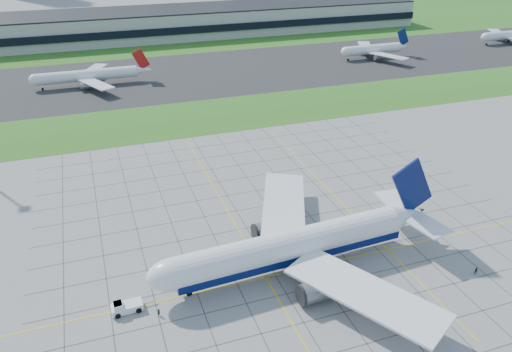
% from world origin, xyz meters
% --- Properties ---
extents(ground, '(1400.00, 1400.00, 0.00)m').
position_xyz_m(ground, '(0.00, 0.00, 0.00)').
color(ground, gray).
rests_on(ground, ground).
extents(grass_median, '(700.00, 35.00, 0.04)m').
position_xyz_m(grass_median, '(0.00, 90.00, 0.02)').
color(grass_median, '#305E1A').
rests_on(grass_median, ground).
extents(asphalt_taxiway, '(700.00, 75.00, 0.04)m').
position_xyz_m(asphalt_taxiway, '(0.00, 145.00, 0.03)').
color(asphalt_taxiway, '#383838').
rests_on(asphalt_taxiway, ground).
extents(grass_far, '(700.00, 145.00, 0.04)m').
position_xyz_m(grass_far, '(0.00, 255.00, 0.02)').
color(grass_far, '#305E1A').
rests_on(grass_far, ground).
extents(apron_markings, '(120.00, 130.00, 0.03)m').
position_xyz_m(apron_markings, '(0.43, 11.09, 0.02)').
color(apron_markings, '#474744').
rests_on(apron_markings, ground).
extents(terminal, '(260.00, 43.00, 15.80)m').
position_xyz_m(terminal, '(40.00, 229.87, 7.89)').
color(terminal, '#B7B7B2').
rests_on(terminal, ground).
extents(airliner, '(62.81, 63.52, 19.76)m').
position_xyz_m(airliner, '(-3.79, -1.04, 5.40)').
color(airliner, white).
rests_on(airliner, ground).
extents(pushback_tug, '(8.25, 3.15, 2.28)m').
position_xyz_m(pushback_tug, '(-37.35, -2.65, 1.01)').
color(pushback_tug, white).
rests_on(pushback_tug, ground).
extents(crew_near, '(0.68, 0.65, 1.57)m').
position_xyz_m(crew_near, '(-31.81, -5.82, 0.79)').
color(crew_near, black).
rests_on(crew_near, ground).
extents(crew_far, '(0.99, 0.96, 1.61)m').
position_xyz_m(crew_far, '(30.00, -15.16, 0.80)').
color(crew_far, black).
rests_on(crew_far, ground).
extents(distant_jet_1, '(47.21, 42.66, 14.08)m').
position_xyz_m(distant_jet_1, '(-36.41, 142.08, 4.49)').
color(distant_jet_1, white).
rests_on(distant_jet_1, ground).
extents(distant_jet_2, '(36.07, 42.66, 14.08)m').
position_xyz_m(distant_jet_2, '(101.75, 143.12, 4.48)').
color(distant_jet_2, white).
rests_on(distant_jet_2, ground).
extents(distant_jet_3, '(39.05, 42.66, 14.08)m').
position_xyz_m(distant_jet_3, '(192.86, 147.74, 4.49)').
color(distant_jet_3, white).
rests_on(distant_jet_3, ground).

